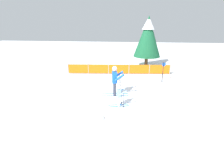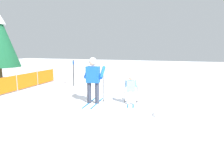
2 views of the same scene
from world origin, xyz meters
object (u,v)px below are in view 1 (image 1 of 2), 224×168
(skier_child, at_px, (119,94))
(conifer_far, at_px, (148,36))
(skier_adult, at_px, (115,78))
(safety_fence, at_px, (119,69))
(trail_marker, at_px, (163,70))

(skier_child, distance_m, conifer_far, 9.58)
(skier_adult, relative_size, safety_fence, 0.21)
(skier_adult, bearing_deg, skier_child, -85.04)
(skier_child, bearing_deg, safety_fence, 80.11)
(skier_adult, relative_size, trail_marker, 1.21)
(safety_fence, bearing_deg, trail_marker, -27.18)
(skier_adult, height_order, conifer_far, conifer_far)
(skier_adult, bearing_deg, conifer_far, 63.54)
(safety_fence, relative_size, conifer_far, 1.81)
(safety_fence, xyz_separation_m, conifer_far, (2.54, 3.04, 2.54))
(conifer_far, height_order, trail_marker, conifer_far)
(safety_fence, bearing_deg, skier_adult, -88.76)
(safety_fence, height_order, conifer_far, conifer_far)
(skier_adult, distance_m, conifer_far, 8.22)
(skier_child, relative_size, conifer_far, 0.24)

